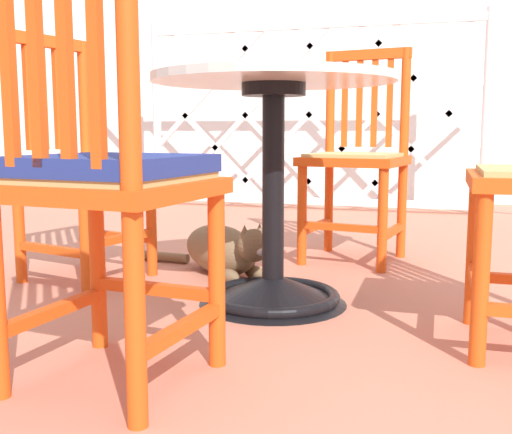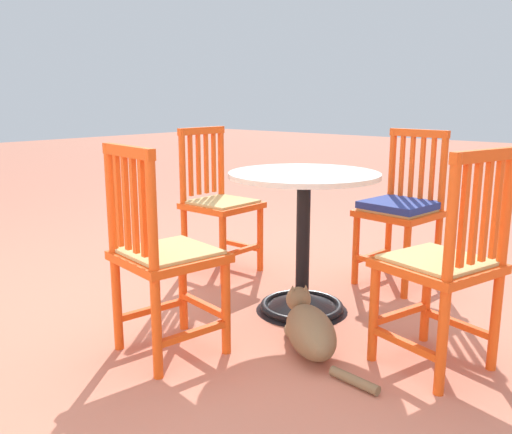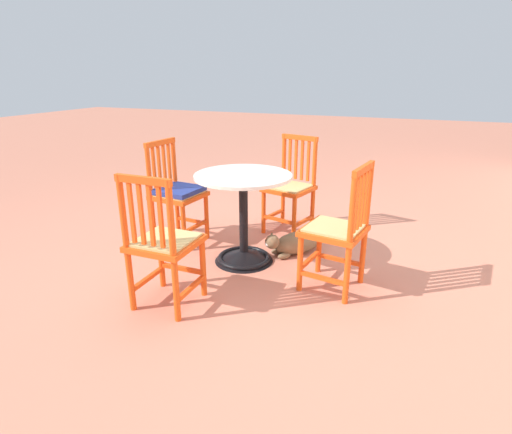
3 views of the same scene
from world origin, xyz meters
TOP-DOWN VIEW (x-y plane):
  - ground_plane at (0.00, 0.00)m, footprint 24.00×24.00m
  - cafe_table at (-0.14, 0.18)m, footprint 0.76×0.76m
  - orange_chair_tucked_in at (-0.93, 0.32)m, footprint 0.49×0.49m
  - orange_chair_near_fence at (-0.32, -0.55)m, footprint 0.44×0.44m
  - orange_chair_facing_out at (0.66, -0.03)m, footprint 0.40×0.40m
  - orange_chair_by_planter at (0.02, 0.96)m, footprint 0.46×0.46m
  - tabby_cat at (-0.43, 0.52)m, footprint 0.66×0.45m

SIDE VIEW (x-z plane):
  - ground_plane at x=0.00m, z-range 0.00..0.00m
  - tabby_cat at x=-0.43m, z-range -0.02..0.21m
  - cafe_table at x=-0.14m, z-range -0.08..0.65m
  - orange_chair_tucked_in at x=-0.93m, z-range -0.02..0.89m
  - orange_chair_facing_out at x=0.66m, z-range -0.02..0.89m
  - orange_chair_by_planter at x=0.02m, z-range -0.02..0.89m
  - orange_chair_near_fence at x=-0.32m, z-range -0.01..0.90m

